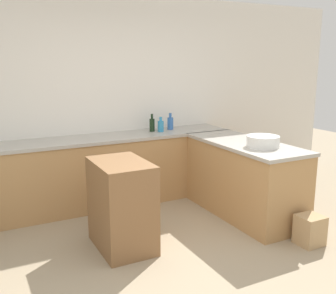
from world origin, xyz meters
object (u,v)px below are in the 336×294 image
island_table (122,205)px  dish_soap_bottle (161,126)px  paper_bag (310,230)px  mixing_bowl (263,141)px  water_bottle_blue (170,123)px  wine_bottle_dark (152,125)px

island_table → dish_soap_bottle: dish_soap_bottle is taller
dish_soap_bottle → paper_bag: size_ratio=0.65×
mixing_bowl → paper_bag: (0.09, -0.68, -0.81)m
water_bottle_blue → dish_soap_bottle: water_bottle_blue is taller
wine_bottle_dark → water_bottle_blue: bearing=5.7°
wine_bottle_dark → dish_soap_bottle: size_ratio=1.20×
water_bottle_blue → wine_bottle_dark: 0.30m
island_table → water_bottle_blue: (1.24, 1.33, 0.55)m
island_table → water_bottle_blue: 1.90m
mixing_bowl → dish_soap_bottle: dish_soap_bottle is taller
wine_bottle_dark → dish_soap_bottle: (0.10, -0.07, -0.02)m
wine_bottle_dark → paper_bag: wine_bottle_dark is taller
mixing_bowl → water_bottle_blue: size_ratio=1.59×
mixing_bowl → wine_bottle_dark: size_ratio=1.52×
mixing_bowl → dish_soap_bottle: bearing=113.0°
dish_soap_bottle → paper_bag: dish_soap_bottle is taller
island_table → dish_soap_bottle: 1.70m
mixing_bowl → wine_bottle_dark: bearing=115.2°
island_table → water_bottle_blue: water_bottle_blue is taller
paper_bag → dish_soap_bottle: bearing=108.1°
mixing_bowl → wine_bottle_dark: (-0.69, 1.46, 0.03)m
dish_soap_bottle → paper_bag: bearing=-71.9°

